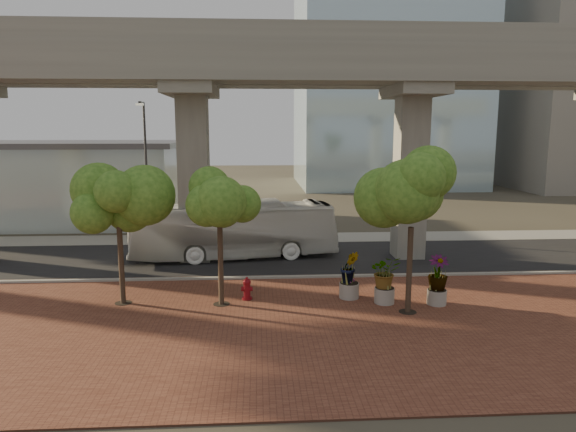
{
  "coord_description": "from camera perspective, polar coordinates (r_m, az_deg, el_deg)",
  "views": [
    {
      "loc": [
        -2.53,
        -26.23,
        7.22
      ],
      "look_at": [
        -0.95,
        0.5,
        2.72
      ],
      "focal_mm": 32.0,
      "sensor_mm": 36.0,
      "label": 1
    }
  ],
  "objects": [
    {
      "name": "planter_left",
      "position": [
        22.23,
        6.85,
        -5.92
      ],
      "size": [
        1.89,
        1.89,
        2.08
      ],
      "color": "#A19D92",
      "rests_on": "ground"
    },
    {
      "name": "street_tree_near_east",
      "position": [
        20.25,
        13.63,
        1.94
      ],
      "size": [
        3.92,
        3.92,
        6.38
      ],
      "color": "#4A382A",
      "rests_on": "ground"
    },
    {
      "name": "transit_viaduct",
      "position": [
        28.34,
        1.75,
        9.68
      ],
      "size": [
        72.0,
        5.6,
        12.4
      ],
      "color": "gray",
      "rests_on": "ground"
    },
    {
      "name": "planter_right",
      "position": [
        22.16,
        16.32,
        -6.3
      ],
      "size": [
        1.94,
        1.94,
        2.08
      ],
      "color": "gray",
      "rests_on": "ground"
    },
    {
      "name": "street_tree_far_west",
      "position": [
        21.88,
        -18.41,
        1.85
      ],
      "size": [
        3.98,
        3.98,
        6.25
      ],
      "color": "#4A382A",
      "rests_on": "ground"
    },
    {
      "name": "station_pavilion",
      "position": [
        45.87,
        -25.82,
        3.59
      ],
      "size": [
        23.0,
        13.0,
        6.3
      ],
      "color": "silver",
      "rests_on": "ground"
    },
    {
      "name": "planter_front",
      "position": [
        21.81,
        10.73,
        -6.37
      ],
      "size": [
        1.86,
        1.86,
        2.05
      ],
      "color": "gray",
      "rests_on": "ground"
    },
    {
      "name": "fire_hydrant",
      "position": [
        22.18,
        -4.59,
        -8.05
      ],
      "size": [
        0.49,
        0.44,
        0.97
      ],
      "color": "maroon",
      "rests_on": "ground"
    },
    {
      "name": "street_tree_near_west",
      "position": [
        20.83,
        -7.65,
        1.66
      ],
      "size": [
        3.54,
        3.54,
        5.97
      ],
      "color": "#4A382A",
      "rests_on": "ground"
    },
    {
      "name": "far_sidewalk",
      "position": [
        34.58,
        0.88,
        -2.45
      ],
      "size": [
        90.0,
        3.0,
        0.06
      ],
      "primitive_type": "cube",
      "color": "gray",
      "rests_on": "ground"
    },
    {
      "name": "asphalt_road",
      "position": [
        29.25,
        1.68,
        -4.71
      ],
      "size": [
        90.0,
        8.0,
        0.04
      ],
      "primitive_type": "cube",
      "color": "black",
      "rests_on": "ground"
    },
    {
      "name": "ground",
      "position": [
        27.32,
        2.05,
        -5.78
      ],
      "size": [
        160.0,
        160.0,
        0.0
      ],
      "primitive_type": "plane",
      "color": "#3D382C",
      "rests_on": "ground"
    },
    {
      "name": "streetlamp_west",
      "position": [
        34.38,
        -15.53,
        5.84
      ],
      "size": [
        0.44,
        1.29,
        8.91
      ],
      "color": "#2B2C30",
      "rests_on": "ground"
    },
    {
      "name": "transit_bus",
      "position": [
        29.19,
        -5.99,
        -1.59
      ],
      "size": [
        11.79,
        4.13,
        3.22
      ],
      "primitive_type": "imported",
      "rotation": [
        0.0,
        0.0,
        1.7
      ],
      "color": "silver",
      "rests_on": "ground"
    },
    {
      "name": "brick_plaza",
      "position": [
        19.76,
        4.29,
        -11.82
      ],
      "size": [
        70.0,
        13.0,
        0.06
      ],
      "primitive_type": "cube",
      "color": "brown",
      "rests_on": "ground"
    },
    {
      "name": "streetlamp_east",
      "position": [
        33.75,
        13.12,
        5.65
      ],
      "size": [
        0.43,
        1.26,
        8.69
      ],
      "color": "#2F2F34",
      "rests_on": "ground"
    },
    {
      "name": "curb_strip",
      "position": [
        25.39,
        2.48,
        -6.8
      ],
      "size": [
        70.0,
        0.25,
        0.16
      ],
      "primitive_type": "cube",
      "color": "gray",
      "rests_on": "ground"
    }
  ]
}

